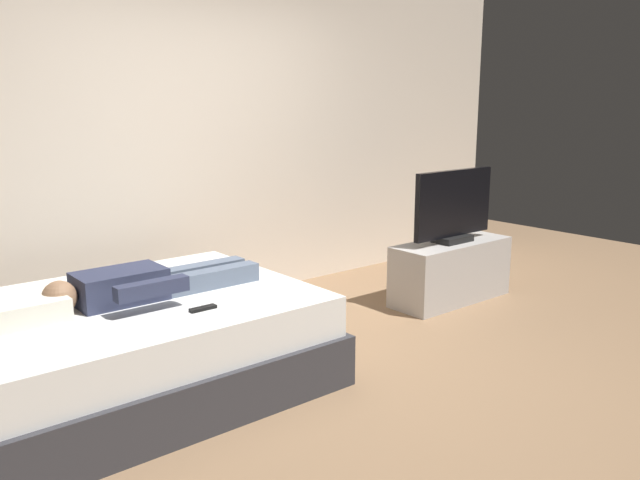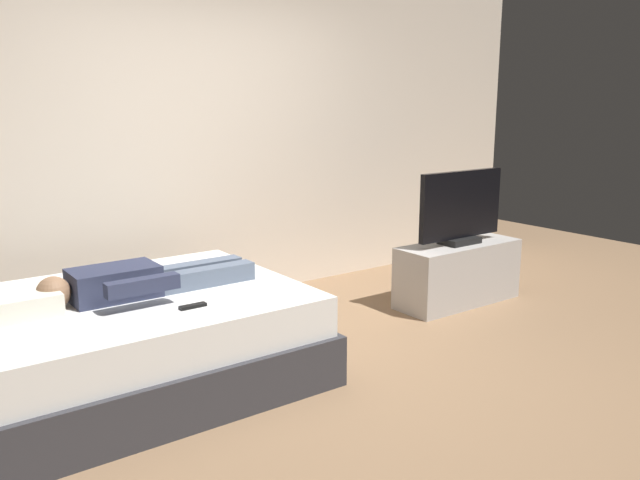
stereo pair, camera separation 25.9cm
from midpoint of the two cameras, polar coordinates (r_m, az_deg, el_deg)
ground_plane at (r=4.08m, az=0.03°, el=-11.47°), size 10.00×10.00×0.00m
back_wall at (r=5.46m, az=-9.08°, el=9.57°), size 6.40×0.10×2.80m
bed at (r=3.96m, az=-17.37°, el=-8.73°), size 1.95×1.55×0.54m
pillow at (r=3.68m, az=-27.21°, el=-5.64°), size 0.48×0.34×0.12m
person at (r=3.84m, az=-17.19°, el=-3.75°), size 1.26×0.46×0.18m
remote at (r=3.56m, az=-12.33°, el=-5.92°), size 0.15×0.04×0.02m
tv_stand at (r=5.45m, az=10.11°, el=-2.73°), size 1.10×0.40×0.50m
tv at (r=5.34m, az=10.32°, el=2.82°), size 0.88×0.20×0.59m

